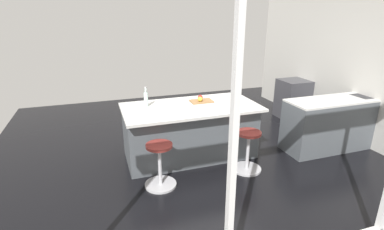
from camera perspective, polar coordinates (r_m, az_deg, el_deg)
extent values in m
plane|color=black|center=(5.21, 2.81, -6.54)|extent=(7.28, 7.28, 0.00)
cube|color=silver|center=(2.10, 8.11, -5.21)|extent=(0.05, 0.06, 2.51)
cube|color=beige|center=(6.35, 27.65, 9.48)|extent=(0.12, 5.31, 2.84)
cube|color=#4C5156|center=(5.89, 28.25, -1.26)|extent=(2.44, 0.60, 0.87)
cube|color=silver|center=(5.76, 28.95, 2.92)|extent=(2.44, 0.60, 0.03)
cube|color=#38383D|center=(6.00, 30.87, 2.71)|extent=(0.44, 0.36, 0.12)
cylinder|color=#B7B7BC|center=(6.05, 30.15, 4.92)|extent=(0.02, 0.02, 0.28)
cube|color=#38383D|center=(6.98, 19.11, 2.99)|extent=(0.60, 0.60, 0.87)
cube|color=black|center=(6.76, 20.61, 1.92)|extent=(0.44, 0.01, 0.32)
cube|color=#4C5156|center=(4.78, -0.39, -3.38)|extent=(2.07, 0.89, 0.85)
cube|color=silver|center=(4.58, -0.20, 1.54)|extent=(2.13, 1.09, 0.04)
cylinder|color=#B7B7BC|center=(4.62, 10.63, -10.28)|extent=(0.44, 0.44, 0.03)
cylinder|color=#B7B7BC|center=(4.48, 10.86, -7.06)|extent=(0.05, 0.05, 0.57)
cylinder|color=maroon|center=(4.36, 11.11, -3.46)|extent=(0.36, 0.36, 0.04)
cylinder|color=#B7B7BC|center=(4.20, -6.14, -13.34)|extent=(0.44, 0.44, 0.03)
cylinder|color=#B7B7BC|center=(4.05, -6.29, -9.88)|extent=(0.05, 0.05, 0.57)
cylinder|color=maroon|center=(3.91, -6.45, -5.98)|extent=(0.36, 0.36, 0.04)
cube|color=olive|center=(4.80, 1.86, 2.72)|extent=(0.36, 0.24, 0.02)
sphere|color=gold|center=(4.74, 1.59, 3.13)|extent=(0.08, 0.08, 0.08)
sphere|color=red|center=(4.83, 1.62, 3.46)|extent=(0.08, 0.08, 0.08)
cylinder|color=silver|center=(4.58, -8.98, 2.98)|extent=(0.06, 0.06, 0.22)
cylinder|color=silver|center=(4.54, -9.08, 4.80)|extent=(0.03, 0.03, 0.08)
cylinder|color=#B7B7BC|center=(4.53, -9.11, 5.35)|extent=(0.03, 0.03, 0.02)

